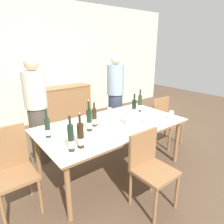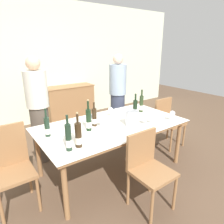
% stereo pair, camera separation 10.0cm
% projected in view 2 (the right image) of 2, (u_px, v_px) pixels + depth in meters
% --- Properties ---
extents(ground_plane, '(12.00, 12.00, 0.00)m').
position_uv_depth(ground_plane, '(112.00, 169.00, 3.06)').
color(ground_plane, brown).
extents(back_wall, '(8.00, 0.10, 2.80)m').
position_uv_depth(back_wall, '(45.00, 63.00, 4.67)').
color(back_wall, beige).
rests_on(back_wall, ground_plane).
extents(sideboard_cabinet, '(1.19, 0.46, 0.86)m').
position_uv_depth(sideboard_cabinet, '(70.00, 103.00, 5.00)').
color(sideboard_cabinet, '#996B42').
rests_on(sideboard_cabinet, ground_plane).
extents(dining_table, '(2.06, 1.12, 0.74)m').
position_uv_depth(dining_table, '(112.00, 128.00, 2.84)').
color(dining_table, '#996B42').
rests_on(dining_table, ground_plane).
extents(ice_bucket, '(0.18, 0.18, 0.21)m').
position_uv_depth(ice_bucket, '(132.00, 118.00, 2.73)').
color(ice_bucket, silver).
rests_on(ice_bucket, dining_table).
extents(wine_bottle_0, '(0.07, 0.07, 0.40)m').
position_uv_depth(wine_bottle_0, '(69.00, 138.00, 2.08)').
color(wine_bottle_0, '#1E3323').
rests_on(wine_bottle_0, dining_table).
extents(wine_bottle_1, '(0.07, 0.07, 0.42)m').
position_uv_depth(wine_bottle_1, '(89.00, 120.00, 2.57)').
color(wine_bottle_1, black).
rests_on(wine_bottle_1, dining_table).
extents(wine_bottle_2, '(0.07, 0.07, 0.35)m').
position_uv_depth(wine_bottle_2, '(135.00, 108.00, 3.16)').
color(wine_bottle_2, black).
rests_on(wine_bottle_2, dining_table).
extents(wine_bottle_3, '(0.06, 0.06, 0.38)m').
position_uv_depth(wine_bottle_3, '(141.00, 104.00, 3.30)').
color(wine_bottle_3, '#28381E').
rests_on(wine_bottle_3, dining_table).
extents(wine_bottle_4, '(0.07, 0.07, 0.34)m').
position_uv_depth(wine_bottle_4, '(94.00, 118.00, 2.73)').
color(wine_bottle_4, '#332314').
rests_on(wine_bottle_4, dining_table).
extents(wine_bottle_5, '(0.06, 0.06, 0.35)m').
position_uv_depth(wine_bottle_5, '(47.00, 127.00, 2.41)').
color(wine_bottle_5, '#1E3323').
rests_on(wine_bottle_5, dining_table).
extents(wine_bottle_6, '(0.08, 0.08, 0.40)m').
position_uv_depth(wine_bottle_6, '(78.00, 136.00, 2.15)').
color(wine_bottle_6, '#332314').
rests_on(wine_bottle_6, dining_table).
extents(wine_glass_0, '(0.08, 0.08, 0.15)m').
position_uv_depth(wine_glass_0, '(100.00, 120.00, 2.70)').
color(wine_glass_0, white).
rests_on(wine_glass_0, dining_table).
extents(wine_glass_1, '(0.08, 0.08, 0.15)m').
position_uv_depth(wine_glass_1, '(111.00, 110.00, 3.11)').
color(wine_glass_1, white).
rests_on(wine_glass_1, dining_table).
extents(wine_glass_2, '(0.09, 0.09, 0.16)m').
position_uv_depth(wine_glass_2, '(146.00, 117.00, 2.76)').
color(wine_glass_2, white).
rests_on(wine_glass_2, dining_table).
extents(wine_glass_3, '(0.07, 0.07, 0.13)m').
position_uv_depth(wine_glass_3, '(152.00, 118.00, 2.82)').
color(wine_glass_3, white).
rests_on(wine_glass_3, dining_table).
extents(wine_glass_4, '(0.08, 0.08, 0.16)m').
position_uv_depth(wine_glass_4, '(172.00, 114.00, 2.91)').
color(wine_glass_4, white).
rests_on(wine_glass_4, dining_table).
extents(wine_glass_5, '(0.07, 0.07, 0.14)m').
position_uv_depth(wine_glass_5, '(90.00, 117.00, 2.81)').
color(wine_glass_5, white).
rests_on(wine_glass_5, dining_table).
extents(chair_right_end, '(0.42, 0.42, 0.87)m').
position_uv_depth(chair_right_end, '(167.00, 119.00, 3.70)').
color(chair_right_end, '#996B42').
rests_on(chair_right_end, ground_plane).
extents(chair_near_front, '(0.42, 0.42, 0.89)m').
position_uv_depth(chair_near_front, '(147.00, 165.00, 2.24)').
color(chair_near_front, '#996B42').
rests_on(chair_near_front, ground_plane).
extents(chair_left_end, '(0.42, 0.42, 0.97)m').
position_uv_depth(chair_left_end, '(11.00, 163.00, 2.21)').
color(chair_left_end, '#996B42').
rests_on(chair_left_end, ground_plane).
extents(person_host, '(0.33, 0.33, 1.66)m').
position_uv_depth(person_host, '(39.00, 111.00, 3.07)').
color(person_host, '#51473D').
rests_on(person_host, ground_plane).
extents(person_guest_left, '(0.33, 0.33, 1.65)m').
position_uv_depth(person_guest_left, '(118.00, 97.00, 3.93)').
color(person_guest_left, '#383F56').
rests_on(person_guest_left, ground_plane).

